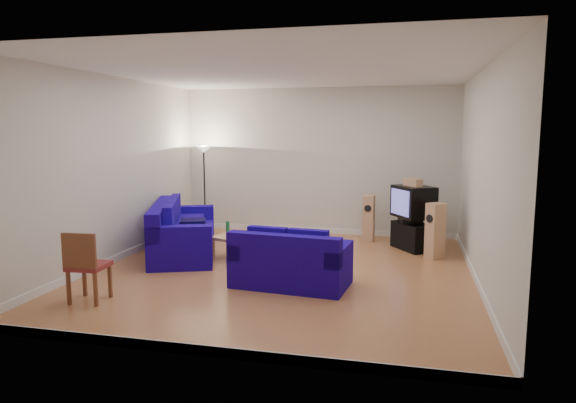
% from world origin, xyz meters
% --- Properties ---
extents(room, '(6.01, 6.51, 3.21)m').
position_xyz_m(room, '(0.00, 0.00, 1.54)').
color(room, brown).
rests_on(room, ground).
extents(sofa_three_seat, '(1.87, 2.68, 0.95)m').
position_xyz_m(sofa_three_seat, '(-2.12, 0.71, 0.35)').
color(sofa_three_seat, '#12016C').
rests_on(sofa_three_seat, ground).
extents(sofa_loveseat, '(1.75, 1.09, 0.83)m').
position_xyz_m(sofa_loveseat, '(0.30, -0.73, 0.32)').
color(sofa_loveseat, '#12016C').
rests_on(sofa_loveseat, ground).
extents(coffee_table, '(1.25, 0.93, 0.41)m').
position_xyz_m(coffee_table, '(-0.85, 0.53, 0.36)').
color(coffee_table, tan).
rests_on(coffee_table, ground).
extents(bottle, '(0.09, 0.09, 0.28)m').
position_xyz_m(bottle, '(-1.14, 0.56, 0.55)').
color(bottle, '#197233').
rests_on(bottle, coffee_table).
extents(tissue_box, '(0.23, 0.19, 0.08)m').
position_xyz_m(tissue_box, '(-0.85, 0.44, 0.45)').
color(tissue_box, green).
rests_on(tissue_box, coffee_table).
extents(red_canister, '(0.14, 0.14, 0.14)m').
position_xyz_m(red_canister, '(-0.63, 0.61, 0.48)').
color(red_canister, red).
rests_on(red_canister, coffee_table).
extents(remote, '(0.16, 0.15, 0.02)m').
position_xyz_m(remote, '(-0.55, 0.38, 0.42)').
color(remote, black).
rests_on(remote, coffee_table).
extents(tv_stand, '(0.86, 0.96, 0.51)m').
position_xyz_m(tv_stand, '(2.07, 2.10, 0.26)').
color(tv_stand, black).
rests_on(tv_stand, ground).
extents(av_receiver, '(0.49, 0.55, 0.11)m').
position_xyz_m(av_receiver, '(2.01, 2.14, 0.57)').
color(av_receiver, black).
rests_on(av_receiver, tv_stand).
extents(television, '(0.89, 0.96, 0.60)m').
position_xyz_m(television, '(2.06, 2.12, 0.93)').
color(television, black).
rests_on(television, av_receiver).
extents(centre_speaker, '(0.38, 0.43, 0.15)m').
position_xyz_m(centre_speaker, '(2.04, 2.10, 1.30)').
color(centre_speaker, tan).
rests_on(centre_speaker, television).
extents(speaker_left, '(0.24, 0.31, 0.95)m').
position_xyz_m(speaker_left, '(1.18, 2.70, 0.48)').
color(speaker_left, tan).
rests_on(speaker_left, ground).
extents(speaker_right, '(0.37, 0.37, 1.00)m').
position_xyz_m(speaker_right, '(2.45, 1.49, 0.50)').
color(speaker_right, tan).
rests_on(speaker_right, ground).
extents(floor_lamp, '(0.33, 0.33, 1.94)m').
position_xyz_m(floor_lamp, '(-2.45, 2.70, 1.60)').
color(floor_lamp, black).
rests_on(floor_lamp, ground).
extents(dining_chair, '(0.50, 0.50, 0.97)m').
position_xyz_m(dining_chair, '(-2.17, -2.07, 0.54)').
color(dining_chair, brown).
rests_on(dining_chair, ground).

